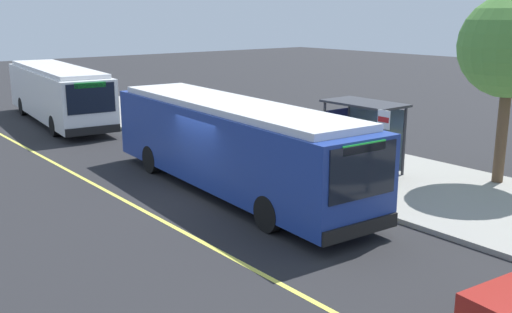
% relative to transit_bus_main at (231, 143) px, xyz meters
% --- Properties ---
extents(ground_plane, '(120.00, 120.00, 0.00)m').
position_rel_transit_bus_main_xyz_m(ground_plane, '(-0.12, -1.01, -1.62)').
color(ground_plane, '#232326').
extents(sidewalk_curb, '(44.00, 6.40, 0.15)m').
position_rel_transit_bus_main_xyz_m(sidewalk_curb, '(-0.12, 4.99, -1.54)').
color(sidewalk_curb, gray).
rests_on(sidewalk_curb, ground_plane).
extents(lane_stripe_center, '(36.00, 0.14, 0.01)m').
position_rel_transit_bus_main_xyz_m(lane_stripe_center, '(-0.12, -3.21, -1.61)').
color(lane_stripe_center, '#E0D64C').
rests_on(lane_stripe_center, ground_plane).
extents(transit_bus_main, '(12.09, 3.36, 2.95)m').
position_rel_transit_bus_main_xyz_m(transit_bus_main, '(0.00, 0.00, 0.00)').
color(transit_bus_main, navy).
rests_on(transit_bus_main, ground_plane).
extents(transit_bus_second, '(11.92, 3.78, 2.95)m').
position_rel_transit_bus_main_xyz_m(transit_bus_second, '(-15.71, 0.22, -0.00)').
color(transit_bus_second, white).
rests_on(transit_bus_second, ground_plane).
extents(bus_shelter, '(2.90, 1.60, 2.48)m').
position_rel_transit_bus_main_xyz_m(bus_shelter, '(1.10, 5.07, 0.30)').
color(bus_shelter, '#333338').
rests_on(bus_shelter, sidewalk_curb).
extents(waiting_bench, '(1.60, 0.48, 0.95)m').
position_rel_transit_bus_main_xyz_m(waiting_bench, '(1.12, 5.20, -0.98)').
color(waiting_bench, brown).
rests_on(waiting_bench, sidewalk_curb).
extents(route_sign_post, '(0.44, 0.08, 2.80)m').
position_rel_transit_bus_main_xyz_m(route_sign_post, '(4.04, 2.60, 0.34)').
color(route_sign_post, '#333338').
rests_on(route_sign_post, sidewalk_curb).
extents(pedestrian_commuter, '(0.24, 0.40, 1.69)m').
position_rel_transit_bus_main_xyz_m(pedestrian_commuter, '(-0.51, 2.72, -0.50)').
color(pedestrian_commuter, '#282D47').
rests_on(pedestrian_commuter, sidewalk_curb).
extents(street_tree_upstreet, '(3.31, 3.31, 6.15)m').
position_rel_transit_bus_main_xyz_m(street_tree_upstreet, '(5.14, 7.34, 2.99)').
color(street_tree_upstreet, brown).
rests_on(street_tree_upstreet, sidewalk_curb).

